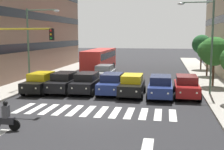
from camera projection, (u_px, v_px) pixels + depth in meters
name	position (u px, v px, depth m)	size (l,w,h in m)	color
ground_plane	(95.00, 111.00, 18.94)	(180.00, 180.00, 0.00)	#262628
crosswalk_markings	(95.00, 111.00, 18.94)	(10.35, 2.80, 0.01)	silver
lane_arrow_0	(147.00, 147.00, 12.91)	(0.50, 2.20, 0.01)	silver
car_0	(186.00, 86.00, 23.13)	(2.02, 4.44, 1.72)	maroon
car_1	(160.00, 87.00, 22.99)	(2.02, 4.44, 1.72)	navy
car_2	(132.00, 85.00, 23.68)	(2.02, 4.44, 1.72)	black
car_3	(112.00, 84.00, 24.39)	(2.02, 4.44, 1.72)	navy
car_4	(87.00, 83.00, 24.85)	(2.02, 4.44, 1.72)	black
car_5	(64.00, 82.00, 25.09)	(2.02, 4.44, 1.72)	black
car_6	(41.00, 82.00, 24.97)	(2.02, 4.44, 1.72)	black
car_row2_0	(104.00, 73.00, 31.21)	(2.02, 4.44, 1.72)	#B2B7BC
bus_behind_traffic	(100.00, 58.00, 38.62)	(2.78, 10.50, 3.00)	red
motorcycle_with_rider	(5.00, 118.00, 15.11)	(1.70, 0.37, 1.57)	black
traffic_light_gantry	(10.00, 53.00, 19.51)	(4.43, 0.36, 5.50)	#AD991E
street_lamp_left	(206.00, 38.00, 23.33)	(2.88, 0.28, 7.49)	#4C6B56
street_lamp_right	(33.00, 39.00, 26.74)	(3.18, 0.28, 7.14)	#4C6B56
street_tree_1	(214.00, 51.00, 27.09)	(2.71, 2.71, 4.61)	#513823
street_tree_2	(208.00, 51.00, 33.98)	(2.39, 2.39, 4.13)	#513823
street_tree_3	(202.00, 44.00, 40.43)	(2.65, 2.65, 4.79)	#513823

